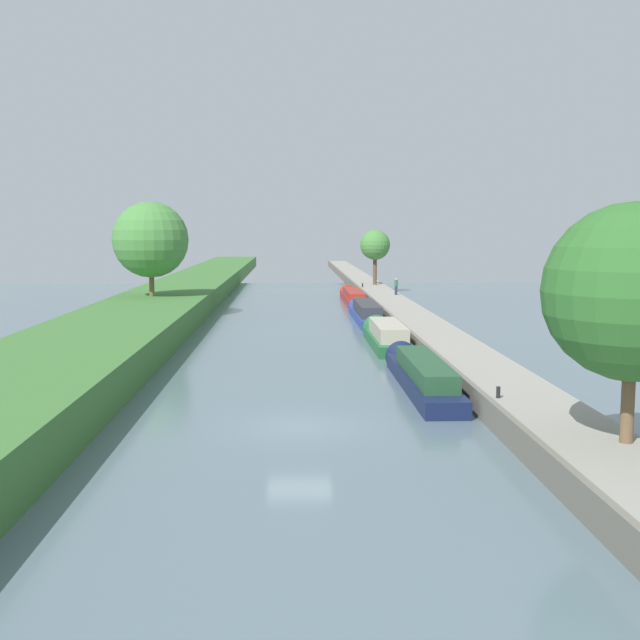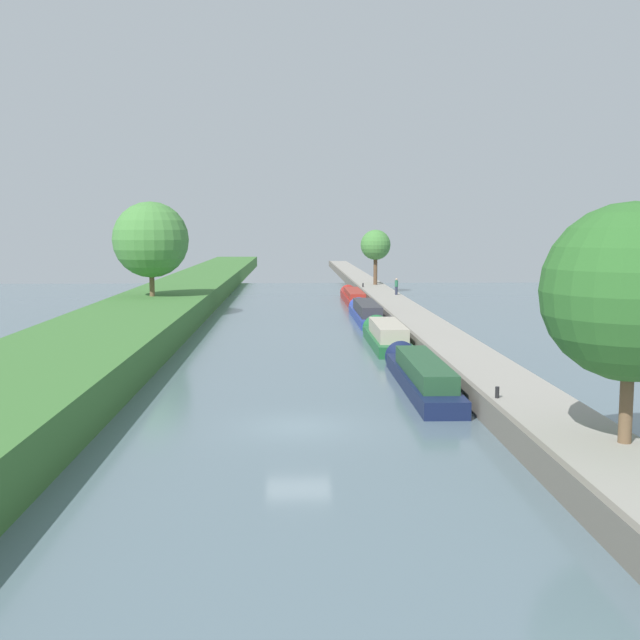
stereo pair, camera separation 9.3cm
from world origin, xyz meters
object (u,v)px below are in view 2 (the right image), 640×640
Objects in this scene: narrowboat_red at (353,297)px; mooring_bollard_near at (497,392)px; narrowboat_navy at (420,374)px; narrowboat_blue at (366,312)px; mooring_bollard_far at (363,285)px; person_walking at (396,286)px; narrowboat_green at (385,335)px.

narrowboat_red is 33.88× the size of mooring_bollard_near.
narrowboat_navy reaches higher than mooring_bollard_near.
mooring_bollard_near is (1.85, -35.11, 0.61)m from narrowboat_blue.
mooring_bollard_far is at bearing 87.93° from narrowboat_navy.
narrowboat_navy is 30.05× the size of mooring_bollard_near.
mooring_bollard_far is at bearing 103.08° from person_walking.
person_walking reaches higher than narrowboat_navy.
narrowboat_navy is at bearing -89.83° from narrowboat_green.
mooring_bollard_far is at bearing 85.39° from narrowboat_blue.
person_walking is 47.73m from mooring_bollard_near.
narrowboat_red is 7.41m from mooring_bollard_far.
mooring_bollard_near and mooring_bollard_far have the same top height.
narrowboat_navy is at bearing -90.21° from narrowboat_red.
mooring_bollard_near is (1.84, -7.20, 0.62)m from narrowboat_navy.
narrowboat_red is (0.20, 29.95, -0.07)m from narrowboat_green.
mooring_bollard_near is (1.88, -20.92, 0.62)m from narrowboat_green.
narrowboat_navy is 27.92m from narrowboat_blue.
narrowboat_green is (-0.04, 13.73, -0.00)m from narrowboat_navy.
narrowboat_red is 9.18× the size of person_walking.
narrowboat_green is 27.11m from person_walking.
narrowboat_blue reaches higher than mooring_bollard_far.
mooring_bollard_near is at bearing -90.00° from mooring_bollard_far.
narrowboat_blue is 0.92× the size of narrowboat_red.
narrowboat_red is (0.16, 43.68, -0.07)m from narrowboat_navy.
narrowboat_green reaches higher than narrowboat_red.
mooring_bollard_far is at bearing 76.82° from narrowboat_red.
narrowboat_green reaches higher than narrowboat_navy.
person_walking is (4.27, 12.55, 1.26)m from narrowboat_blue.
narrowboat_blue is at bearing 90.02° from narrowboat_navy.
mooring_bollard_near is at bearing -75.67° from narrowboat_navy.
narrowboat_blue is at bearing 89.89° from narrowboat_green.
narrowboat_navy is 43.68m from narrowboat_red.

